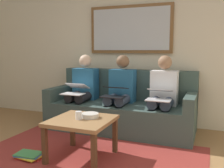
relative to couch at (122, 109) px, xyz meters
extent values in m
cube|color=beige|center=(0.00, -0.48, 0.99)|extent=(6.00, 0.12, 2.60)
cube|color=maroon|center=(0.00, 1.27, -0.31)|extent=(2.60, 1.80, 0.01)
cube|color=#384C47|center=(0.00, 0.07, -0.10)|extent=(2.20, 0.90, 0.42)
cube|color=#384C47|center=(0.00, -0.28, 0.35)|extent=(2.20, 0.20, 0.48)
cube|color=#384C47|center=(-1.03, 0.07, 0.21)|extent=(0.14, 0.90, 0.20)
cube|color=#384C47|center=(1.03, 0.07, 0.21)|extent=(0.14, 0.90, 0.20)
cube|color=brown|center=(0.00, -0.39, 1.24)|extent=(1.39, 0.04, 0.77)
cube|color=#B2B7BC|center=(0.00, -0.37, 1.24)|extent=(1.29, 0.01, 0.67)
cube|color=olive|center=(0.05, 1.22, 0.12)|extent=(0.66, 0.66, 0.04)
cube|color=#4C331E|center=(-0.24, 1.51, -0.10)|extent=(0.05, 0.05, 0.42)
cube|color=#4C331E|center=(0.34, 1.51, -0.10)|extent=(0.05, 0.05, 0.42)
cube|color=#4C331E|center=(-0.24, 0.93, -0.10)|extent=(0.05, 0.05, 0.42)
cube|color=#4C331E|center=(0.34, 0.93, -0.10)|extent=(0.05, 0.05, 0.42)
cylinder|color=silver|center=(0.07, 1.25, 0.19)|extent=(0.07, 0.07, 0.09)
cylinder|color=beige|center=(-0.01, 1.13, 0.17)|extent=(0.19, 0.19, 0.05)
cube|color=silver|center=(-0.64, -0.03, 0.36)|extent=(0.38, 0.22, 0.50)
sphere|color=#997051|center=(-0.64, -0.03, 0.73)|extent=(0.20, 0.20, 0.20)
cylinder|color=#384256|center=(-0.73, 0.18, 0.18)|extent=(0.14, 0.42, 0.14)
cylinder|color=#384256|center=(-0.55, 0.18, 0.18)|extent=(0.14, 0.42, 0.14)
cylinder|color=#384256|center=(-0.73, 0.39, -0.10)|extent=(0.11, 0.11, 0.42)
cylinder|color=#384256|center=(-0.55, 0.39, -0.10)|extent=(0.11, 0.11, 0.42)
cube|color=silver|center=(-0.64, 0.39, 0.25)|extent=(0.32, 0.21, 0.01)
cube|color=silver|center=(-0.64, 0.25, 0.36)|extent=(0.32, 0.21, 0.06)
cube|color=#A5C6EA|center=(-0.64, 0.26, 0.37)|extent=(0.29, 0.18, 0.05)
cube|color=#235B84|center=(0.00, -0.03, 0.36)|extent=(0.38, 0.22, 0.50)
sphere|color=brown|center=(0.00, -0.03, 0.73)|extent=(0.20, 0.20, 0.20)
cylinder|color=#384256|center=(-0.09, 0.18, 0.18)|extent=(0.14, 0.42, 0.14)
cylinder|color=#384256|center=(0.09, 0.18, 0.18)|extent=(0.14, 0.42, 0.14)
cylinder|color=#384256|center=(-0.09, 0.39, -0.10)|extent=(0.11, 0.11, 0.42)
cylinder|color=#384256|center=(0.09, 0.39, -0.10)|extent=(0.11, 0.11, 0.42)
cube|color=black|center=(0.00, 0.39, 0.25)|extent=(0.32, 0.21, 0.01)
cube|color=black|center=(0.00, 0.26, 0.37)|extent=(0.32, 0.21, 0.05)
cube|color=#A5C6EA|center=(0.00, 0.27, 0.37)|extent=(0.29, 0.19, 0.04)
cube|color=#235B84|center=(0.64, -0.03, 0.36)|extent=(0.38, 0.22, 0.50)
sphere|color=beige|center=(0.64, -0.03, 0.73)|extent=(0.20, 0.20, 0.20)
cylinder|color=#232328|center=(0.55, 0.18, 0.18)|extent=(0.14, 0.42, 0.14)
cylinder|color=#232328|center=(0.73, 0.18, 0.18)|extent=(0.14, 0.42, 0.14)
cylinder|color=#232328|center=(0.55, 0.39, -0.10)|extent=(0.11, 0.11, 0.42)
cylinder|color=#232328|center=(0.73, 0.39, -0.10)|extent=(0.11, 0.11, 0.42)
cube|color=white|center=(0.64, 0.39, 0.25)|extent=(0.33, 0.21, 0.01)
cube|color=white|center=(0.64, 0.24, 0.36)|extent=(0.33, 0.20, 0.10)
cube|color=#A5C6EA|center=(0.64, 0.24, 0.36)|extent=(0.30, 0.17, 0.08)
cube|color=red|center=(0.59, 1.43, -0.30)|extent=(0.31, 0.24, 0.01)
cube|color=white|center=(0.61, 1.42, -0.29)|extent=(0.30, 0.23, 0.01)
cube|color=yellow|center=(0.60, 1.45, -0.28)|extent=(0.30, 0.23, 0.01)
cube|color=#33569E|center=(0.61, 1.44, -0.27)|extent=(0.31, 0.24, 0.01)
cube|color=#3D8C4C|center=(0.62, 1.44, -0.26)|extent=(0.30, 0.22, 0.01)
camera|label=1|loc=(-1.27, 3.64, 0.90)|focal=40.77mm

